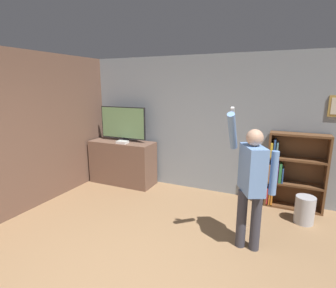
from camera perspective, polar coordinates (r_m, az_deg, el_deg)
name	(u,v)px	position (r m, az deg, el deg)	size (l,w,h in m)	color
wall_back	(207,125)	(5.27, 8.45, 4.07)	(7.04, 0.09, 2.70)	gray
wall_side_brick	(46,129)	(5.28, -25.00, 3.01)	(0.06, 4.80, 2.70)	brown
tv_ledge	(123,162)	(5.86, -9.81, -3.95)	(1.42, 0.55, 0.94)	brown
television	(123,124)	(5.73, -9.77, 4.41)	(1.08, 0.22, 0.74)	black
game_console	(122,142)	(5.56, -9.89, 0.41)	(0.23, 0.16, 0.05)	white
bookshelf	(290,172)	(5.07, 25.10, -5.45)	(0.94, 0.28, 1.34)	brown
person	(252,179)	(3.50, 17.73, -7.21)	(0.59, 0.56, 1.89)	#383842
waste_bin	(305,210)	(4.75, 27.60, -12.59)	(0.29, 0.29, 0.44)	#B7B7BC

